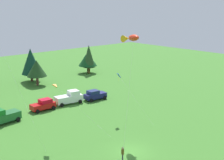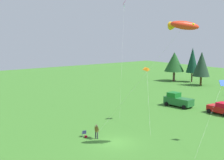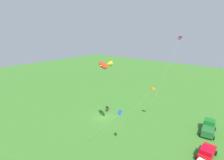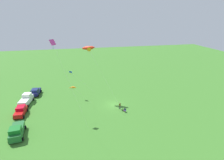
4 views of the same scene
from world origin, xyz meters
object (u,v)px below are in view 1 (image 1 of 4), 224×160
person_kite_flyer (123,153)px  kite_diamond_blue (120,77)px  truck_white_pickup (69,98)px  car_navy_hatch (95,95)px  truck_green_flatbed (3,116)px  car_red_sedan (43,105)px  kite_large_fish (132,38)px  kite_delta_orange (56,85)px

person_kite_flyer → kite_diamond_blue: size_ratio=0.24×
kite_diamond_blue → truck_white_pickup: bearing=99.6°
car_navy_hatch → truck_green_flatbed: bearing=5.9°
car_red_sedan → kite_large_fish: 20.74m
truck_white_pickup → kite_delta_orange: size_ratio=0.67×
kite_large_fish → kite_delta_orange: (-9.61, 4.13, -5.79)m
car_red_sedan → car_navy_hatch: same height
car_red_sedan → kite_delta_orange: bearing=-109.0°
person_kite_flyer → car_red_sedan: (2.16, 21.95, -0.07)m
car_navy_hatch → truck_white_pickup: bearing=-9.4°
car_red_sedan → car_navy_hatch: size_ratio=0.97×
kite_large_fish → person_kite_flyer: bearing=-140.4°
car_red_sedan → car_navy_hatch: 10.34m
truck_white_pickup → car_navy_hatch: 5.05m
kite_delta_orange → kite_large_fish: bearing=-23.3°
car_navy_hatch → kite_diamond_blue: 11.95m
person_kite_flyer → truck_white_pickup: size_ratio=0.33×
car_navy_hatch → car_red_sedan: bearing=-1.3°
person_kite_flyer → kite_large_fish: 15.52m
truck_green_flatbed → car_red_sedan: truck_green_flatbed is taller
car_red_sedan → kite_large_fish: size_ratio=0.31×
kite_delta_orange → truck_green_flatbed: bearing=107.7°
car_navy_hatch → kite_delta_orange: (-14.67, -10.49, 6.51)m
truck_white_pickup → person_kite_flyer: bearing=-100.6°
person_kite_flyer → truck_green_flatbed: size_ratio=0.34×
person_kite_flyer → truck_white_pickup: truck_white_pickup is taller
truck_white_pickup → kite_diamond_blue: 12.83m
kite_diamond_blue → truck_green_flatbed: bearing=146.3°
kite_large_fish → kite_diamond_blue: bearing=64.8°
car_navy_hatch → person_kite_flyer: bearing=64.7°
truck_white_pickup → car_red_sedan: bearing=-171.0°
car_red_sedan → kite_large_fish: (5.20, -15.87, 12.31)m
truck_green_flatbed → car_navy_hatch: (18.00, 0.06, -0.15)m
car_red_sedan → truck_white_pickup: size_ratio=0.81×
truck_white_pickup → kite_diamond_blue: kite_diamond_blue is taller
kite_large_fish → kite_diamond_blue: size_ratio=1.93×
person_kite_flyer → car_red_sedan: car_red_sedan is taller
car_red_sedan → kite_delta_orange: 14.13m
truck_green_flatbed → kite_large_fish: kite_large_fish is taller
truck_white_pickup → car_navy_hatch: size_ratio=1.20×
truck_green_flatbed → car_red_sedan: (7.74, 1.31, -0.15)m
kite_large_fish → kite_delta_orange: 11.96m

